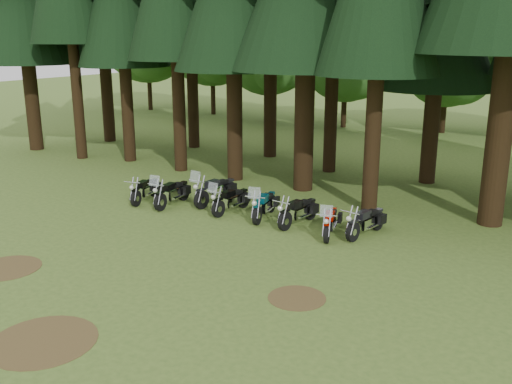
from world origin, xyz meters
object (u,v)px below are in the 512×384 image
at_px(motorcycle_2, 216,191).
at_px(motorcycle_6, 330,223).
at_px(motorcycle_1, 172,193).
at_px(motorcycle_3, 231,201).
at_px(motorcycle_4, 264,206).
at_px(motorcycle_5, 298,212).
at_px(motorcycle_7, 366,222).
at_px(motorcycle_0, 145,190).

height_order(motorcycle_2, motorcycle_6, motorcycle_2).
distance_m(motorcycle_1, motorcycle_3, 2.36).
bearing_deg(motorcycle_1, motorcycle_6, -4.70).
bearing_deg(motorcycle_4, motorcycle_6, -20.93).
bearing_deg(motorcycle_3, motorcycle_6, -0.46).
bearing_deg(motorcycle_5, motorcycle_6, -9.43).
distance_m(motorcycle_1, motorcycle_2, 1.60).
xyz_separation_m(motorcycle_6, motorcycle_7, (0.95, 0.59, 0.00)).
xyz_separation_m(motorcycle_0, motorcycle_2, (2.45, 1.10, 0.07)).
bearing_deg(motorcycle_3, motorcycle_0, -166.68).
height_order(motorcycle_3, motorcycle_6, motorcycle_3).
distance_m(motorcycle_1, motorcycle_4, 3.69).
distance_m(motorcycle_2, motorcycle_6, 5.15).
bearing_deg(motorcycle_7, motorcycle_3, -166.74).
bearing_deg(motorcycle_7, motorcycle_6, -137.41).
height_order(motorcycle_0, motorcycle_7, motorcycle_7).
bearing_deg(motorcycle_6, motorcycle_2, 152.98).
relative_size(motorcycle_1, motorcycle_3, 1.06).
bearing_deg(motorcycle_2, motorcycle_5, -3.59).
relative_size(motorcycle_6, motorcycle_7, 0.97).
distance_m(motorcycle_1, motorcycle_6, 6.30).
height_order(motorcycle_1, motorcycle_7, motorcycle_1).
bearing_deg(motorcycle_0, motorcycle_5, -8.19).
bearing_deg(motorcycle_3, motorcycle_5, 5.62).
distance_m(motorcycle_4, motorcycle_6, 2.67).
bearing_deg(motorcycle_6, motorcycle_5, 146.65).
relative_size(motorcycle_3, motorcycle_6, 1.03).
bearing_deg(motorcycle_3, motorcycle_7, 7.39).
height_order(motorcycle_2, motorcycle_3, motorcycle_2).
xyz_separation_m(motorcycle_3, motorcycle_6, (3.98, -0.37, -0.01)).
height_order(motorcycle_4, motorcycle_7, motorcycle_4).
height_order(motorcycle_2, motorcycle_7, motorcycle_2).
bearing_deg(motorcycle_2, motorcycle_6, -5.92).
bearing_deg(motorcycle_6, motorcycle_1, 164.19).
distance_m(motorcycle_0, motorcycle_4, 4.90).
bearing_deg(motorcycle_1, motorcycle_0, 178.99).
bearing_deg(motorcycle_7, motorcycle_5, -164.69).
xyz_separation_m(motorcycle_2, motorcycle_5, (3.73, -0.55, -0.05)).
bearing_deg(motorcycle_5, motorcycle_4, -172.88).
relative_size(motorcycle_4, motorcycle_5, 1.03).
height_order(motorcycle_3, motorcycle_5, motorcycle_3).
bearing_deg(motorcycle_5, motorcycle_2, 179.24).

